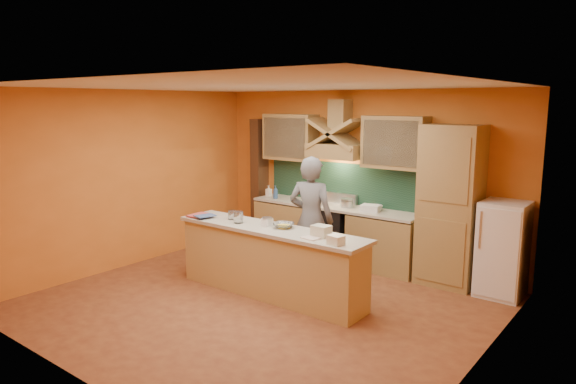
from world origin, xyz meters
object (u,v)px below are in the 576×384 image
Objects in this scene: fridge at (503,249)px; kitchen_scale at (267,222)px; stove at (333,233)px; person at (311,220)px; mixing_bowl at (284,225)px.

fridge is 10.56× the size of kitchen_scale.
stove is 0.49× the size of person.
stove is 1.91m from mixing_bowl.
fridge reaches higher than kitchen_scale.
kitchen_scale is 0.25m from mixing_bowl.
stove is 0.69× the size of fridge.
fridge reaches higher than mixing_bowl.
kitchen_scale reaches higher than mixing_bowl.
person is at bearing -154.61° from fridge.
person is (-2.37, -1.13, 0.28)m from fridge.
mixing_bowl is (0.36, -1.80, 0.53)m from stove.
fridge is at bearing 37.62° from mixing_bowl.
fridge is 2.97m from mixing_bowl.
stove is at bearing -86.11° from person.
stove is 1.27m from person.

